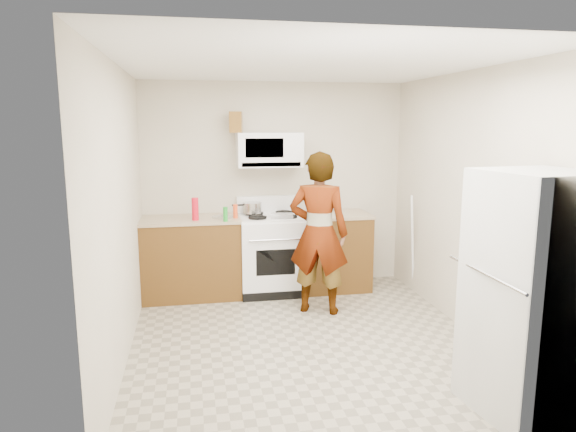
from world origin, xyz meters
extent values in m
plane|color=gray|center=(0.00, 0.00, 0.00)|extent=(3.60, 3.60, 0.00)
cube|color=beige|center=(0.00, 1.79, 1.25)|extent=(3.20, 0.02, 2.50)
cube|color=beige|center=(1.59, 0.00, 1.25)|extent=(0.02, 3.60, 2.50)
cube|color=#553314|center=(-1.04, 1.49, 0.45)|extent=(1.12, 0.62, 0.90)
cube|color=tan|center=(-1.04, 1.49, 0.92)|extent=(1.14, 0.64, 0.03)
cube|color=#553314|center=(0.68, 1.49, 0.45)|extent=(0.80, 0.62, 0.90)
cube|color=tan|center=(0.68, 1.49, 0.92)|extent=(0.82, 0.64, 0.03)
cube|color=white|center=(-0.10, 1.48, 0.45)|extent=(0.76, 0.65, 0.90)
cube|color=white|center=(-0.10, 1.48, 0.92)|extent=(0.76, 0.62, 0.03)
cube|color=white|center=(-0.10, 1.76, 1.03)|extent=(0.76, 0.08, 0.20)
cube|color=white|center=(-0.10, 1.61, 1.70)|extent=(0.76, 0.38, 0.40)
imported|color=tan|center=(0.29, 0.73, 0.86)|extent=(0.74, 0.62, 1.73)
cube|color=silver|center=(1.26, -1.42, 0.85)|extent=(0.79, 0.79, 1.70)
cylinder|color=white|center=(0.60, 1.61, 1.02)|extent=(0.17, 0.17, 0.18)
cube|color=brown|center=(-0.49, 1.60, 2.02)|extent=(0.16, 0.16, 0.24)
cylinder|color=#B0B0B4|center=(-0.31, 1.59, 1.01)|extent=(0.26, 0.26, 0.12)
cube|color=white|center=(0.00, 1.32, 0.96)|extent=(0.27, 0.19, 0.05)
cylinder|color=red|center=(-0.98, 1.34, 1.06)|extent=(0.08, 0.08, 0.25)
cylinder|color=#E84719|center=(-0.53, 1.38, 1.02)|extent=(0.06, 0.06, 0.16)
cylinder|color=#1A8F24|center=(-0.65, 1.20, 1.02)|extent=(0.05, 0.05, 0.16)
cylinder|color=white|center=(-0.67, 1.45, 0.94)|extent=(0.29, 0.29, 0.01)
cylinder|color=white|center=(1.55, 1.16, 0.60)|extent=(0.18, 0.21, 1.18)
camera|label=1|loc=(-1.00, -4.42, 2.00)|focal=32.00mm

